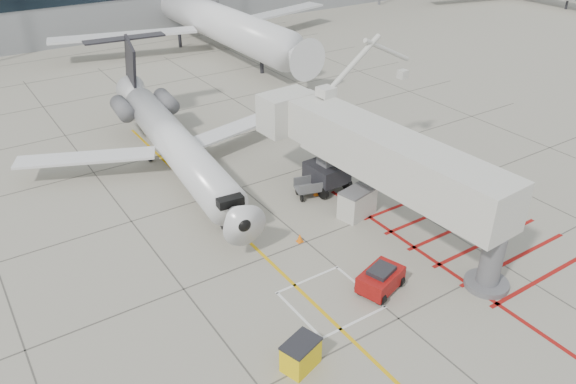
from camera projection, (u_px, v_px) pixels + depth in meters
ground_plane at (348, 277)px, 30.83m from camera, size 260.00×260.00×0.00m
regional_jet at (183, 136)px, 38.19m from camera, size 24.87×30.10×7.37m
jet_bridge at (398, 171)px, 32.97m from camera, size 10.71×20.78×8.11m
pushback_tug at (381, 279)px, 29.51m from camera, size 2.88×2.25×1.47m
spill_bin at (301, 354)px, 24.90m from camera, size 1.93×1.57×1.45m
baggage_cart at (311, 188)px, 38.16m from camera, size 2.38×1.85×1.32m
ground_power_unit at (357, 203)px, 35.88m from camera, size 2.61×1.85×1.88m
cone_nose at (300, 238)px, 33.62m from camera, size 0.39×0.39×0.55m
cone_side at (316, 192)px, 38.47m from camera, size 0.35×0.35×0.49m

